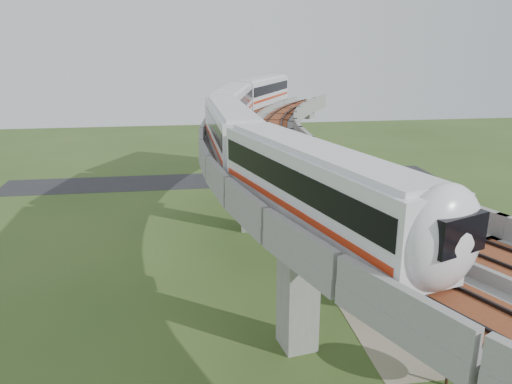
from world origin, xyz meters
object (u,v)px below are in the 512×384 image
Objects in this scene: car_white at (397,283)px; metro_train at (256,116)px; car_red at (464,273)px; car_dark at (385,237)px.

metro_train is at bearing 129.67° from car_white.
car_red is at bearing 3.57° from car_white.
metro_train is 18.10m from car_white.
metro_train is 21.55m from car_red.
metro_train is 16.93m from car_dark.
car_dark is at bearing -177.72° from car_red.
car_dark is at bearing 68.94° from car_white.
metro_train is 18.21× the size of car_white.
car_red is (6.01, 0.85, -0.04)m from car_white.
car_dark is (2.64, 8.89, 0.07)m from car_white.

